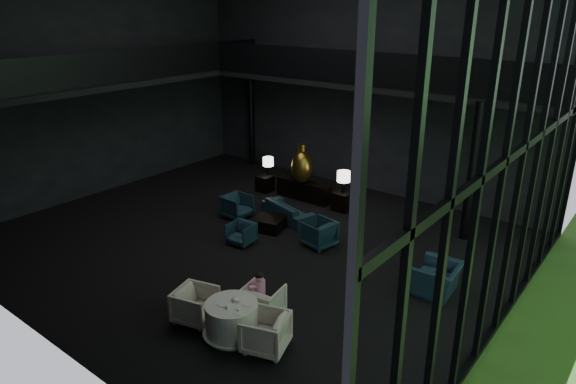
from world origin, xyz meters
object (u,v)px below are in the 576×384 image
Objects in this scene: side_table_right at (342,201)px; dining_chair_west at (195,302)px; lounge_armchair_west at (237,205)px; console at (304,190)px; dining_chair_east at (265,329)px; dining_table at (232,321)px; lounge_armchair_east at (319,231)px; lounge_armchair_south at (241,234)px; coffee_table at (269,223)px; bronze_urn at (302,166)px; table_lamp_right at (344,177)px; window_armchair at (438,273)px; side_table_left at (265,183)px; child at (259,284)px; table_lamp_left at (268,162)px; dining_chair_north at (263,299)px; sofa at (288,208)px.

dining_chair_west reaches higher than side_table_right.
console is at bearing -13.85° from lounge_armchair_west.
side_table_right is 7.61m from dining_chair_east.
dining_chair_east reaches higher than dining_table.
console is at bearing -126.51° from lounge_armchair_east.
lounge_armchair_south is 4.29m from dining_table.
coffee_table is 4.97m from dining_chair_west.
console is 3.32× the size of lounge_armchair_south.
bronze_urn reaches higher than coffee_table.
table_lamp_right is 0.81× the size of dining_chair_west.
bronze_urn reaches higher than dining_chair_west.
window_armchair is 5.45m from coffee_table.
lounge_armchair_west is 1.02× the size of coffee_table.
child is (5.02, -6.03, 0.44)m from side_table_left.
dining_chair_east is (5.93, -6.91, 0.18)m from side_table_left.
table_lamp_left reaches higher than dining_chair_north.
table_lamp_left is (-1.60, -0.01, 0.71)m from console.
dining_table reaches higher than lounge_armchair_south.
lounge_armchair_east is 0.77× the size of window_armchair.
table_lamp_right is 0.63× the size of window_armchair.
lounge_armchair_south is (1.41, -1.32, -0.13)m from lounge_armchair_west.
lounge_armchair_south is (2.31, -3.93, -0.73)m from table_lamp_left.
dining_chair_north is (2.89, -4.56, 0.07)m from sofa.
window_armchair is (5.47, -1.26, 0.14)m from sofa.
child reaches higher than side_table_left.
console is at bearing -53.52° from sofa.
coffee_table is at bearing -49.44° from table_lamp_left.
dining_chair_east is (3.64, -4.44, 0.28)m from coffee_table.
dining_chair_east is at bearing -27.89° from window_armchair.
sofa is 6.53m from dining_chair_east.
lounge_armchair_east is at bearing -176.13° from dining_chair_east.
table_lamp_left is (0.00, 0.20, 0.75)m from side_table_left.
coffee_table is at bearing -91.58° from lounge_armchair_west.
lounge_armchair_east is 1.44× the size of lounge_armchair_south.
side_table_left is 0.46× the size of dining_table.
lounge_armchair_east reaches higher than console.
side_table_left is 7.86m from child.
lounge_armchair_east is at bearing -71.30° from table_lamp_right.
dining_chair_west reaches higher than dining_chair_north.
dining_chair_north is 1.15m from dining_chair_east.
table_lamp_left reaches higher than dining_table.
window_armchair is at bearing -3.09° from coffee_table.
dining_table is (3.49, -7.07, -0.90)m from bronze_urn.
side_table_right reaches higher than coffee_table.
console is at bearing 7.46° from side_table_left.
lounge_armchair_south is (-0.89, -3.92, 0.00)m from side_table_right.
window_armchair is 1.35× the size of coffee_table.
sofa is at bearing -58.62° from child.
dining_chair_east is at bearing 32.64° from lounge_armchair_east.
dining_chair_north is at bearing -51.59° from coffee_table.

